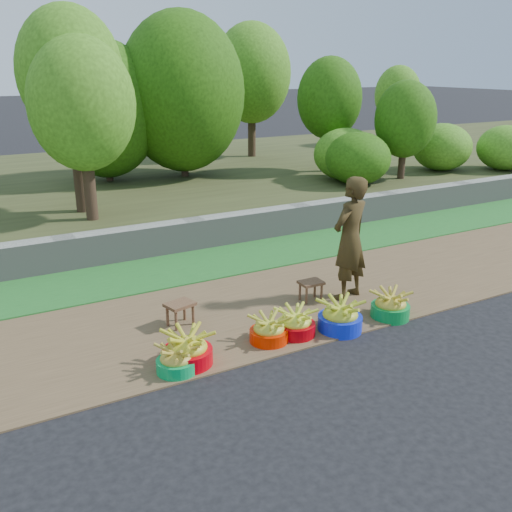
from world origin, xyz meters
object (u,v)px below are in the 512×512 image
basin_f (390,306)px  stool_left (180,307)px  basin_c (269,331)px  basin_d (295,324)px  basin_a (177,360)px  vendor_woman (350,239)px  stool_right (311,285)px  basin_e (340,317)px  basin_b (187,350)px

basin_f → stool_left: size_ratio=1.26×
basin_c → basin_d: size_ratio=0.95×
basin_d → stool_left: (-1.12, 0.92, 0.10)m
basin_a → basin_d: size_ratio=0.91×
basin_f → vendor_woman: 1.07m
basin_c → stool_right: 1.37m
basin_e → vendor_woman: vendor_woman is taller
basin_d → basin_f: (1.36, -0.16, 0.01)m
vendor_woman → stool_left: bearing=-25.1°
vendor_woman → basin_c: bearing=2.7°
basin_c → basin_d: (0.37, -0.00, 0.01)m
basin_c → basin_f: basin_f is taller
stool_right → basin_a: bearing=-158.9°
basin_d → vendor_woman: (1.27, 0.63, 0.72)m
basin_d → basin_e: (0.56, -0.14, 0.02)m
basin_e → vendor_woman: size_ratio=0.32×
stool_left → basin_b: bearing=-107.3°
basin_a → basin_f: (2.94, -0.04, 0.02)m
vendor_woman → basin_e: bearing=29.2°
basin_c → stool_right: basin_c is taller
basin_f → stool_left: bearing=156.6°
basin_e → stool_left: (-1.68, 1.06, 0.08)m
basin_e → stool_right: (0.19, 0.92, 0.06)m
basin_f → stool_right: basin_f is taller
basin_c → vendor_woman: vendor_woman is taller
stool_right → basin_c: bearing=-145.3°
basin_d → basin_e: bearing=-14.3°
basin_a → basin_c: bearing=5.9°
basin_f → stool_right: size_ratio=1.53×
basin_f → stool_right: 1.12m
basin_d → basin_f: size_ratio=0.96×
basin_a → basin_c: size_ratio=0.96×
stool_left → vendor_woman: 2.49m
basin_d → vendor_woman: size_ratio=0.28×
stool_right → stool_left: bearing=175.8°
basin_f → stool_right: (-0.61, 0.94, 0.08)m
basin_b → basin_d: bearing=1.0°
vendor_woman → basin_a: bearing=-3.5°
basin_a → basin_e: 2.14m
basin_e → stool_left: 1.99m
basin_b → basin_c: 1.05m
basin_a → stool_right: basin_a is taller
basin_a → basin_d: bearing=4.4°
basin_b → basin_d: (1.42, 0.02, -0.02)m
stool_left → vendor_woman: bearing=-6.8°
basin_d → basin_a: bearing=-175.6°
basin_e → basin_f: (0.80, -0.01, -0.02)m
basin_d → basin_e: 0.58m
basin_b → basin_c: basin_b is taller
basin_b → basin_f: basin_b is taller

